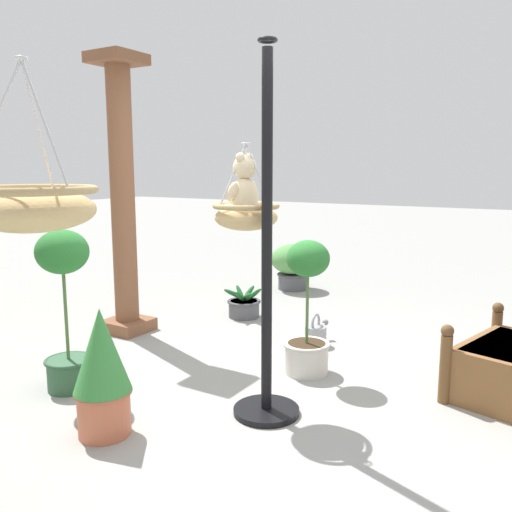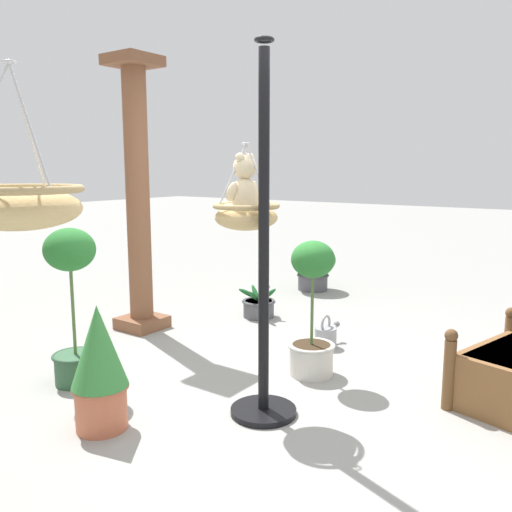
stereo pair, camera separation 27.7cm
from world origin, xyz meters
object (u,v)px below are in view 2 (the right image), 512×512
Objects in this scene: potted_plant_fern_front at (313,265)px; potted_plant_bushy_green at (259,306)px; hanging_basket_with_teddy at (246,215)px; teddy_bear at (244,188)px; potted_plant_tall_leafy at (312,311)px; potted_plant_conical_shrub at (72,296)px; display_pole_central at (264,307)px; greenhouse_pillar_left at (138,202)px; potted_plant_flowering_red at (99,366)px; watering_can at (326,336)px; hanging_basket_left_high at (19,205)px.

potted_plant_bushy_green is at bearing -173.44° from potted_plant_fern_front.
potted_plant_fern_front is at bearing 21.94° from hanging_basket_with_teddy.
teddy_bear reaches higher than potted_plant_fern_front.
teddy_bear reaches higher than potted_plant_tall_leafy.
hanging_basket_with_teddy is at bearing -146.95° from potted_plant_bushy_green.
potted_plant_fern_front is 0.57× the size of potted_plant_tall_leafy.
teddy_bear reaches higher than potted_plant_conical_shrub.
greenhouse_pillar_left is at bearing 67.89° from display_pole_central.
teddy_bear is 0.35× the size of potted_plant_conical_shrub.
hanging_basket_with_teddy is 0.18m from teddy_bear.
potted_plant_fern_front is at bearing -12.28° from greenhouse_pillar_left.
teddy_bear is 1.17m from potted_plant_tall_leafy.
potted_plant_tall_leafy is at bearing -130.47° from potted_plant_bushy_green.
display_pole_central is at bearing -43.26° from potted_plant_flowering_red.
potted_plant_conical_shrub is at bearing -178.38° from potted_plant_fern_front.
potted_plant_tall_leafy reaches higher than potted_plant_flowering_red.
potted_plant_fern_front is at bearing 6.56° from potted_plant_bushy_green.
watering_can is (1.30, 0.04, -1.38)m from teddy_bear.
potted_plant_flowering_red is at bearing 169.70° from watering_can.
potted_plant_tall_leafy is (2.16, -0.33, -0.93)m from hanging_basket_left_high.
potted_plant_conical_shrub is at bearing 148.44° from watering_can.
potted_plant_conical_shrub is (0.35, 0.74, 0.27)m from potted_plant_flowering_red.
display_pole_central is 1.61m from hanging_basket_left_high.
display_pole_central is 0.82m from potted_plant_tall_leafy.
potted_plant_conical_shrub is (-1.19, 1.36, 0.16)m from potted_plant_tall_leafy.
potted_plant_flowering_red is 2.75m from potted_plant_bushy_green.
display_pole_central is 6.82× the size of watering_can.
teddy_bear is 0.67× the size of potted_plant_fern_front.
watering_can is at bearing -31.56° from potted_plant_conical_shrub.
potted_plant_bushy_green is at bearing 49.53° from potted_plant_tall_leafy.
hanging_basket_with_teddy reaches higher than watering_can.
potted_plant_flowering_red reaches higher than watering_can.
potted_plant_conical_shrub reaches higher than potted_plant_fern_front.
greenhouse_pillar_left reaches higher than potted_plant_bushy_green.
hanging_basket_left_high reaches higher than potted_plant_fern_front.
display_pole_central is 5.44× the size of potted_plant_bushy_green.
hanging_basket_with_teddy is 1.99m from greenhouse_pillar_left.
potted_plant_flowering_red is (-0.91, 0.44, -1.08)m from teddy_bear.
hanging_basket_with_teddy is 0.77× the size of hanging_basket_left_high.
potted_plant_flowering_red reaches higher than potted_plant_fern_front.
display_pole_central is 3.16× the size of hanging_basket_left_high.
teddy_bear is 0.15× the size of greenhouse_pillar_left.
display_pole_central is at bearing -173.67° from potted_plant_tall_leafy.
hanging_basket_left_high is at bearing -163.56° from potted_plant_bushy_green.
display_pole_central reaches higher than teddy_bear.
display_pole_central is at bearing -118.94° from teddy_bear.
potted_plant_fern_front is 3.00m from potted_plant_tall_leafy.
teddy_bear reaches higher than potted_plant_flowering_red.
display_pole_central is 2.35m from greenhouse_pillar_left.
greenhouse_pillar_left reaches higher than hanging_basket_left_high.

